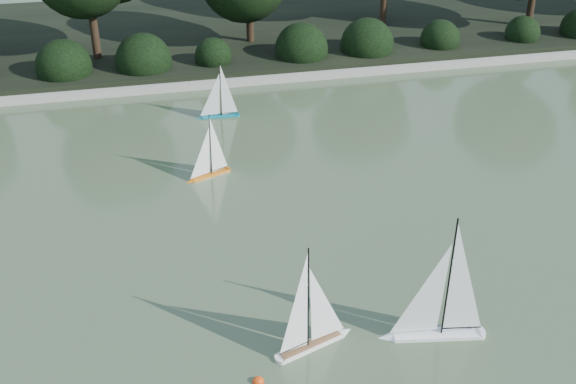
{
  "coord_description": "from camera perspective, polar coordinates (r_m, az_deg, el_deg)",
  "views": [
    {
      "loc": [
        -2.35,
        -7.23,
        6.15
      ],
      "look_at": [
        -0.1,
        2.32,
        0.7
      ],
      "focal_mm": 45.0,
      "sensor_mm": 36.0,
      "label": 1
    }
  ],
  "objects": [
    {
      "name": "race_buoy",
      "position": [
        8.89,
        -2.37,
        -14.77
      ],
      "size": [
        0.14,
        0.14,
        0.14
      ],
      "primitive_type": "sphere",
      "color": "#ED410C",
      "rests_on": "ground"
    },
    {
      "name": "sailboat_white_b",
      "position": [
        9.22,
        2.29,
        -10.77
      ],
      "size": [
        1.14,
        0.55,
        1.59
      ],
      "color": "white",
      "rests_on": "ground"
    },
    {
      "name": "sailboat_white_a",
      "position": [
        9.47,
        11.21,
        -9.72
      ],
      "size": [
        1.41,
        0.45,
        1.92
      ],
      "color": "white",
      "rests_on": "ground"
    },
    {
      "name": "pond_coping",
      "position": [
        17.48,
        -4.76,
        8.68
      ],
      "size": [
        40.0,
        0.35,
        0.18
      ],
      "primitive_type": "cube",
      "color": "gray",
      "rests_on": "ground"
    },
    {
      "name": "sailboat_orange",
      "position": [
        13.16,
        -6.47,
        1.99
      ],
      "size": [
        0.9,
        0.48,
        1.28
      ],
      "color": "orange",
      "rests_on": "ground"
    },
    {
      "name": "far_bank",
      "position": [
        21.23,
        -6.51,
        12.46
      ],
      "size": [
        40.0,
        8.0,
        0.3
      ],
      "primitive_type": "cube",
      "color": "black",
      "rests_on": "ground"
    },
    {
      "name": "shrub_hedge",
      "position": [
        18.21,
        -5.26,
        10.7
      ],
      "size": [
        29.1,
        1.1,
        1.1
      ],
      "color": "black",
      "rests_on": "ground"
    },
    {
      "name": "ground",
      "position": [
        9.78,
        3.74,
        -9.99
      ],
      "size": [
        80.0,
        80.0,
        0.0
      ],
      "primitive_type": "plane",
      "color": "#435633",
      "rests_on": "ground"
    },
    {
      "name": "sailboat_teal",
      "position": [
        15.65,
        -5.68,
        6.6
      ],
      "size": [
        0.96,
        0.2,
        1.31
      ],
      "color": "#107486",
      "rests_on": "ground"
    }
  ]
}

